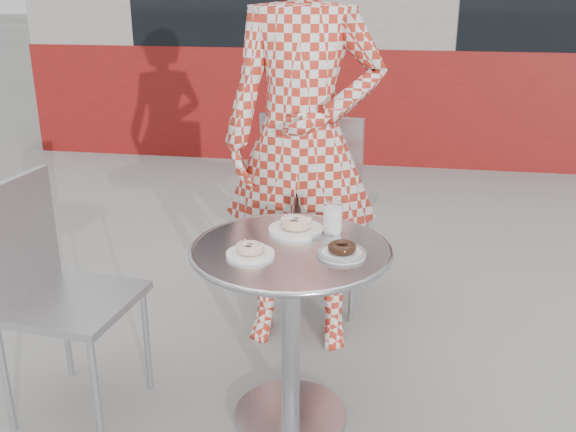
% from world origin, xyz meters
% --- Properties ---
extents(ground, '(60.00, 60.00, 0.00)m').
position_xyz_m(ground, '(0.00, 0.00, 0.00)').
color(ground, gray).
rests_on(ground, ground).
extents(bistro_table, '(0.69, 0.69, 0.69)m').
position_xyz_m(bistro_table, '(0.03, -0.02, 0.52)').
color(bistro_table, silver).
rests_on(bistro_table, ground).
extents(chair_far, '(0.53, 0.53, 0.98)m').
position_xyz_m(chair_far, '(0.02, 0.97, 0.30)').
color(chair_far, '#A7A9AF').
rests_on(chair_far, ground).
extents(chair_left, '(0.47, 0.46, 0.89)m').
position_xyz_m(chair_left, '(-0.77, -0.09, 0.27)').
color(chair_left, '#A7A9AF').
rests_on(chair_left, ground).
extents(seated_person, '(0.68, 0.46, 1.82)m').
position_xyz_m(seated_person, '(-0.02, 0.59, 0.91)').
color(seated_person, '#B62C1C').
rests_on(seated_person, ground).
extents(plate_far, '(0.20, 0.20, 0.05)m').
position_xyz_m(plate_far, '(0.02, 0.13, 0.71)').
color(plate_far, white).
rests_on(plate_far, bistro_table).
extents(plate_near, '(0.16, 0.16, 0.04)m').
position_xyz_m(plate_near, '(-0.09, -0.11, 0.71)').
color(plate_near, white).
rests_on(plate_near, bistro_table).
extents(plate_checker, '(0.16, 0.16, 0.04)m').
position_xyz_m(plate_checker, '(0.20, -0.06, 0.71)').
color(plate_checker, white).
rests_on(plate_checker, bistro_table).
extents(milk_cup, '(0.07, 0.07, 0.11)m').
position_xyz_m(milk_cup, '(0.15, 0.14, 0.75)').
color(milk_cup, white).
rests_on(milk_cup, bistro_table).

